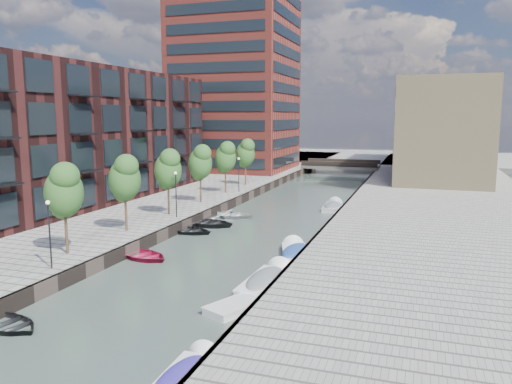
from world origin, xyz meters
The scene contains 31 objects.
water centered at (0.00, 40.00, 0.00)m, with size 300.00×300.00×0.00m, color #38473F.
quay_left centered at (-36.00, 40.00, 0.50)m, with size 60.00×140.00×1.00m, color gray.
quay_right centered at (16.00, 40.00, 0.50)m, with size 20.00×140.00×1.00m, color gray.
quay_wall_left centered at (-6.10, 40.00, 0.50)m, with size 0.25×140.00×1.00m, color #332823.
quay_wall_right centered at (6.10, 40.00, 0.50)m, with size 0.25×140.00×1.00m, color #332823.
far_closure centered at (0.00, 100.00, 0.50)m, with size 80.00×40.00×1.00m, color gray.
apartment_block centered at (-20.00, 30.00, 8.00)m, with size 8.00×38.00×14.00m, color black.
tower centered at (-17.00, 65.00, 16.00)m, with size 18.00×18.00×30.00m, color maroon.
tan_block_near centered at (16.00, 62.00, 8.00)m, with size 12.00×25.00×14.00m, color tan.
tan_block_far centered at (16.00, 88.00, 9.00)m, with size 12.00×20.00×16.00m, color tan.
bridge centered at (0.00, 72.00, 1.39)m, with size 13.00×6.00×1.30m.
tree_1 centered at (-8.50, 11.00, 5.31)m, with size 2.50×2.50×5.95m.
tree_2 centered at (-8.50, 18.00, 5.31)m, with size 2.50×2.50×5.95m.
tree_3 centered at (-8.50, 25.00, 5.31)m, with size 2.50×2.50×5.95m.
tree_4 centered at (-8.50, 32.00, 5.31)m, with size 2.50×2.50×5.95m.
tree_5 centered at (-8.50, 39.00, 5.31)m, with size 2.50×2.50×5.95m.
tree_6 centered at (-8.50, 46.00, 5.31)m, with size 2.50×2.50×5.95m.
lamp_0 centered at (-7.20, 8.00, 3.51)m, with size 0.24×0.24×4.12m.
lamp_1 centered at (-7.20, 24.00, 3.51)m, with size 0.24×0.24×4.12m.
lamp_2 centered at (-7.20, 40.00, 3.51)m, with size 0.24×0.24×4.12m.
sloop_0 centered at (-4.94, 2.19, 0.00)m, with size 2.88×4.04×0.84m, color black.
sloop_1 centered at (-5.40, 22.64, 0.00)m, with size 3.20×4.48×0.93m, color black.
sloop_2 centered at (-4.97, 14.54, 0.00)m, with size 3.20×4.49×0.93m, color maroon.
sloop_3 centered at (-4.35, 29.80, 0.00)m, with size 3.46×4.84×1.00m, color silver.
sloop_4 centered at (-4.95, 25.69, 0.00)m, with size 3.69×5.17×1.07m, color black.
motorboat_0 centered at (5.39, 0.43, 0.18)m, with size 1.65×4.51×1.49m.
motorboat_1 centered at (5.04, 12.23, 0.23)m, with size 2.14×5.65×1.86m.
motorboat_2 centered at (5.21, 8.82, 0.09)m, with size 3.51×5.08×1.61m.
motorboat_3 centered at (5.04, 18.87, 0.21)m, with size 3.17×5.36×1.69m.
motorboat_4 centered at (4.50, 38.09, 0.21)m, with size 2.08×5.27×1.73m.
car centered at (11.65, 65.14, 1.59)m, with size 1.39×3.47×1.18m, color silver.
Camera 1 is at (13.58, -15.43, 10.03)m, focal length 35.00 mm.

